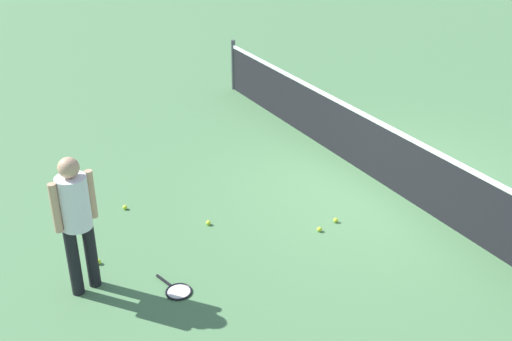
{
  "coord_description": "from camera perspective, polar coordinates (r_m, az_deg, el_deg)",
  "views": [
    {
      "loc": [
        6.27,
        -5.8,
        4.52
      ],
      "look_at": [
        0.13,
        -2.34,
        0.9
      ],
      "focal_mm": 43.26,
      "sensor_mm": 36.0,
      "label": 1
    }
  ],
  "objects": [
    {
      "name": "tennis_ball_baseline",
      "position": [
        8.36,
        5.89,
        -5.43
      ],
      "size": [
        0.07,
        0.07,
        0.07
      ],
      "primitive_type": "sphere",
      "color": "#C6E033",
      "rests_on": "ground_plane"
    },
    {
      "name": "player_near_side",
      "position": [
        7.04,
        -16.33,
        -3.93
      ],
      "size": [
        0.42,
        0.53,
        1.7
      ],
      "color": "black",
      "rests_on": "ground_plane"
    },
    {
      "name": "tennis_ball_by_net",
      "position": [
        7.95,
        -14.38,
        -8.17
      ],
      "size": [
        0.07,
        0.07,
        0.07
      ],
      "primitive_type": "sphere",
      "color": "#C6E033",
      "rests_on": "ground_plane"
    },
    {
      "name": "tennis_ball_stray_left",
      "position": [
        9.0,
        -12.02,
        -3.35
      ],
      "size": [
        0.07,
        0.07,
        0.07
      ],
      "primitive_type": "sphere",
      "color": "#C6E033",
      "rests_on": "ground_plane"
    },
    {
      "name": "court_net",
      "position": [
        9.44,
        12.08,
        1.36
      ],
      "size": [
        10.09,
        0.09,
        1.07
      ],
      "color": "#4C4C51",
      "rests_on": "ground_plane"
    },
    {
      "name": "tennis_ball_stray_right",
      "position": [
        8.48,
        -4.43,
        -4.85
      ],
      "size": [
        0.07,
        0.07,
        0.07
      ],
      "primitive_type": "sphere",
      "color": "#C6E033",
      "rests_on": "ground_plane"
    },
    {
      "name": "tennis_racket_near_player",
      "position": [
        7.34,
        -7.29,
        -10.95
      ],
      "size": [
        0.61,
        0.38,
        0.03
      ],
      "color": "black",
      "rests_on": "ground_plane"
    },
    {
      "name": "ground_plane",
      "position": [
        9.66,
        11.8,
        -1.31
      ],
      "size": [
        40.0,
        40.0,
        0.0
      ],
      "primitive_type": "plane",
      "color": "#4C7A4C"
    },
    {
      "name": "tennis_ball_midcourt",
      "position": [
        8.58,
        7.38,
        -4.58
      ],
      "size": [
        0.07,
        0.07,
        0.07
      ],
      "primitive_type": "sphere",
      "color": "#C6E033",
      "rests_on": "ground_plane"
    }
  ]
}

